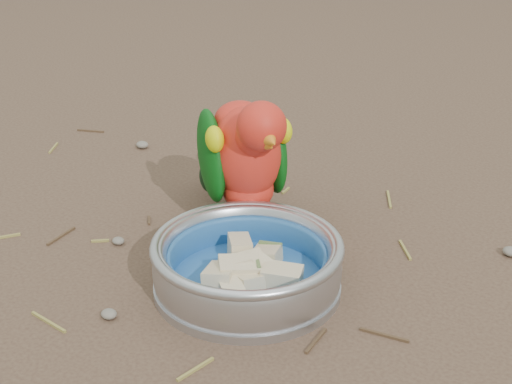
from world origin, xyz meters
The scene contains 6 objects.
ground centered at (0.00, 0.00, 0.00)m, with size 60.00×60.00×0.00m, color #503A2C.
food_bowl centered at (0.05, 0.05, 0.01)m, with size 0.21×0.21×0.02m, color #B2B2BA.
bowl_wall centered at (0.05, 0.05, 0.04)m, with size 0.21×0.21×0.04m, color #B2B2BA, non-canonical shape.
fruit_wedges centered at (0.05, 0.05, 0.03)m, with size 0.13×0.13×0.03m, color beige, non-canonical shape.
lory_parrot centered at (-0.03, 0.17, 0.09)m, with size 0.11×0.23×0.18m, color red, non-canonical shape.
ground_debris centered at (0.00, 0.02, 0.00)m, with size 0.90×0.80×0.01m, color olive, non-canonical shape.
Camera 1 is at (0.48, -0.56, 0.47)m, focal length 55.00 mm.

